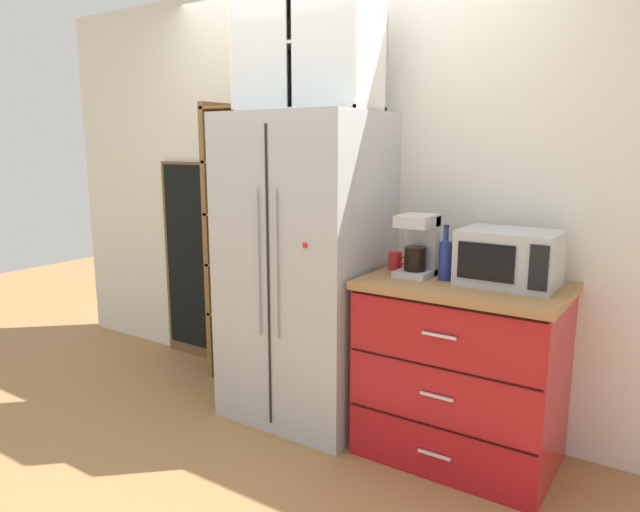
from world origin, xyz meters
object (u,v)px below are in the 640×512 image
(mug_red, at_px, (395,261))
(bottle_amber, at_px, (468,260))
(chalkboard_menu, at_px, (195,261))
(coffee_maker, at_px, (419,245))
(bottle_cobalt, at_px, (445,256))
(mug_sage, at_px, (470,271))
(refrigerator, at_px, (305,269))
(microwave, at_px, (509,258))

(mug_red, height_order, bottle_amber, bottle_amber)
(chalkboard_menu, bearing_deg, coffee_maker, -8.24)
(coffee_maker, height_order, bottle_cobalt, coffee_maker)
(mug_red, bearing_deg, mug_sage, 0.57)
(coffee_maker, distance_m, mug_red, 0.19)
(refrigerator, relative_size, bottle_cobalt, 6.38)
(bottle_cobalt, xyz_separation_m, chalkboard_menu, (-2.03, 0.30, -0.30))
(refrigerator, xyz_separation_m, mug_red, (0.52, 0.09, 0.09))
(mug_red, bearing_deg, bottle_cobalt, -15.02)
(microwave, xyz_separation_m, coffee_maker, (-0.44, -0.04, 0.03))
(bottle_amber, xyz_separation_m, chalkboard_menu, (-2.13, 0.26, -0.29))
(refrigerator, distance_m, chalkboard_menu, 1.25)
(chalkboard_menu, bearing_deg, refrigerator, -14.45)
(mug_red, height_order, chalkboard_menu, chalkboard_menu)
(microwave, distance_m, mug_sage, 0.21)
(refrigerator, distance_m, bottle_cobalt, 0.84)
(refrigerator, xyz_separation_m, bottle_cobalt, (0.83, 0.01, 0.16))
(refrigerator, xyz_separation_m, microwave, (1.11, 0.08, 0.17))
(microwave, height_order, bottle_cobalt, bottle_cobalt)
(mug_red, relative_size, mug_sage, 0.88)
(microwave, xyz_separation_m, mug_sage, (-0.19, 0.01, -0.09))
(bottle_cobalt, bearing_deg, chalkboard_menu, 171.50)
(microwave, relative_size, chalkboard_menu, 0.30)
(coffee_maker, relative_size, mug_sage, 2.57)
(coffee_maker, height_order, mug_sage, coffee_maker)
(mug_red, xyz_separation_m, bottle_cobalt, (0.31, -0.08, 0.07))
(microwave, relative_size, bottle_cobalt, 1.62)
(coffee_maker, bearing_deg, refrigerator, -176.72)
(mug_sage, bearing_deg, refrigerator, -174.30)
(coffee_maker, height_order, chalkboard_menu, chalkboard_menu)
(mug_sage, height_order, chalkboard_menu, chalkboard_menu)
(bottle_cobalt, distance_m, chalkboard_menu, 2.07)
(microwave, height_order, chalkboard_menu, chalkboard_menu)
(microwave, relative_size, coffee_maker, 1.42)
(coffee_maker, distance_m, bottle_amber, 0.26)
(refrigerator, xyz_separation_m, bottle_amber, (0.92, 0.05, 0.15))
(bottle_amber, bearing_deg, mug_sage, 87.34)
(microwave, relative_size, bottle_amber, 1.81)
(microwave, height_order, bottle_amber, microwave)
(mug_sage, xyz_separation_m, bottle_amber, (-0.00, -0.04, 0.06))
(mug_sage, xyz_separation_m, chalkboard_menu, (-2.13, 0.22, -0.23))
(mug_sage, height_order, bottle_cobalt, bottle_cobalt)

